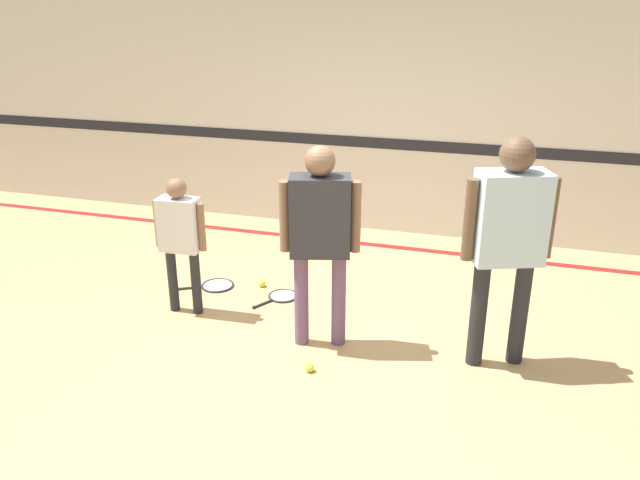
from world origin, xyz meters
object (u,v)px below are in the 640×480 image
at_px(person_student_right, 509,230).
at_px(racket_second_spare, 216,285).
at_px(person_student_left, 180,232).
at_px(racket_spare_on_floor, 282,296).
at_px(tennis_ball_by_spare_racket, 262,283).
at_px(person_instructor, 320,226).
at_px(tennis_ball_near_instructor, 310,368).

height_order(person_student_right, racket_second_spare, person_student_right).
bearing_deg(person_student_left, racket_spare_on_floor, 31.72).
bearing_deg(racket_second_spare, tennis_ball_by_spare_racket, 166.41).
bearing_deg(person_student_left, person_student_right, -4.34).
distance_m(person_student_left, racket_spare_on_floor, 1.11).
bearing_deg(person_instructor, racket_second_spare, 135.18).
relative_size(person_student_right, racket_spare_on_floor, 3.43).
height_order(racket_spare_on_floor, tennis_ball_near_instructor, tennis_ball_near_instructor).
relative_size(racket_spare_on_floor, tennis_ball_near_instructor, 7.48).
bearing_deg(racket_spare_on_floor, tennis_ball_near_instructor, 59.44).
distance_m(racket_second_spare, tennis_ball_near_instructor, 1.70).
relative_size(person_instructor, tennis_ball_near_instructor, 23.79).
distance_m(person_student_right, tennis_ball_by_spare_racket, 2.46).
height_order(racket_second_spare, tennis_ball_by_spare_racket, tennis_ball_by_spare_racket).
distance_m(racket_spare_on_floor, tennis_ball_near_instructor, 1.23).
xyz_separation_m(person_instructor, tennis_ball_by_spare_racket, (-0.81, 0.81, -0.94)).
height_order(person_instructor, person_student_right, person_student_right).
distance_m(person_instructor, person_student_right, 1.33).
relative_size(person_student_right, racket_second_spare, 3.10).
bearing_deg(racket_second_spare, person_student_left, 57.64).
bearing_deg(racket_spare_on_floor, racket_second_spare, -63.38).
xyz_separation_m(person_student_right, tennis_ball_near_instructor, (-1.27, -0.53, -1.01)).
distance_m(person_instructor, tennis_ball_by_spare_racket, 1.48).
bearing_deg(tennis_ball_by_spare_racket, person_student_left, -124.79).
bearing_deg(racket_second_spare, person_student_right, 137.40).
bearing_deg(tennis_ball_by_spare_racket, person_student_right, -18.34).
bearing_deg(tennis_ball_near_instructor, person_student_left, 155.63).
bearing_deg(person_student_left, person_instructor, -10.68).
xyz_separation_m(person_student_left, tennis_ball_near_instructor, (1.31, -0.59, -0.70)).
distance_m(person_instructor, racket_second_spare, 1.71).
relative_size(racket_second_spare, tennis_ball_by_spare_racket, 8.28).
bearing_deg(tennis_ball_near_instructor, tennis_ball_by_spare_racket, 124.92).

